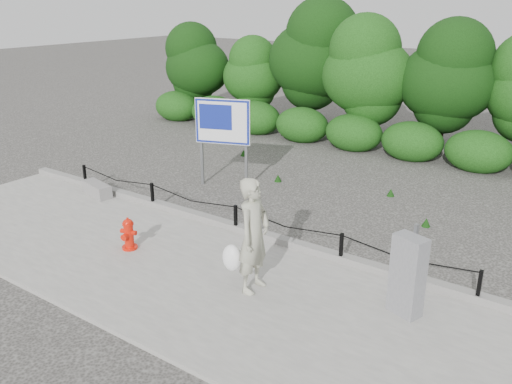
{
  "coord_description": "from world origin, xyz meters",
  "views": [
    {
      "loc": [
        6.52,
        -8.45,
        4.85
      ],
      "look_at": [
        0.39,
        0.2,
        1.0
      ],
      "focal_mm": 38.0,
      "sensor_mm": 36.0,
      "label": 1
    }
  ],
  "objects_px": {
    "fire_hydrant": "(129,234)",
    "concrete_block": "(97,189)",
    "advertising_sign": "(223,126)",
    "utility_cabinet": "(408,275)",
    "pedestrian": "(252,237)"
  },
  "relations": [
    {
      "from": "concrete_block",
      "to": "utility_cabinet",
      "type": "distance_m",
      "value": 8.41
    },
    {
      "from": "utility_cabinet",
      "to": "concrete_block",
      "type": "bearing_deg",
      "value": -166.66
    },
    {
      "from": "fire_hydrant",
      "to": "advertising_sign",
      "type": "height_order",
      "value": "advertising_sign"
    },
    {
      "from": "fire_hydrant",
      "to": "concrete_block",
      "type": "bearing_deg",
      "value": 137.44
    },
    {
      "from": "fire_hydrant",
      "to": "utility_cabinet",
      "type": "relative_size",
      "value": 0.45
    },
    {
      "from": "pedestrian",
      "to": "utility_cabinet",
      "type": "xyz_separation_m",
      "value": [
        2.42,
        0.78,
        -0.3
      ]
    },
    {
      "from": "fire_hydrant",
      "to": "utility_cabinet",
      "type": "distance_m",
      "value": 5.43
    },
    {
      "from": "pedestrian",
      "to": "advertising_sign",
      "type": "relative_size",
      "value": 0.85
    },
    {
      "from": "fire_hydrant",
      "to": "pedestrian",
      "type": "xyz_separation_m",
      "value": [
        2.92,
        0.15,
        0.66
      ]
    },
    {
      "from": "concrete_block",
      "to": "pedestrian",
      "type": "bearing_deg",
      "value": -14.23
    },
    {
      "from": "fire_hydrant",
      "to": "advertising_sign",
      "type": "xyz_separation_m",
      "value": [
        -0.96,
        4.23,
        1.28
      ]
    },
    {
      "from": "utility_cabinet",
      "to": "fire_hydrant",
      "type": "bearing_deg",
      "value": -151.82
    },
    {
      "from": "fire_hydrant",
      "to": "advertising_sign",
      "type": "bearing_deg",
      "value": 89.02
    },
    {
      "from": "concrete_block",
      "to": "utility_cabinet",
      "type": "relative_size",
      "value": 0.67
    },
    {
      "from": "fire_hydrant",
      "to": "utility_cabinet",
      "type": "xyz_separation_m",
      "value": [
        5.34,
        0.93,
        0.35
      ]
    }
  ]
}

